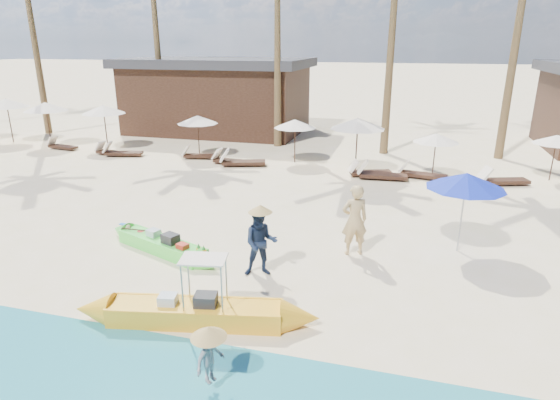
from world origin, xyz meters
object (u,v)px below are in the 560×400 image
(green_canoe, at_px, (162,245))
(blue_umbrella, at_px, (466,181))
(yellow_canoe, at_px, (196,312))
(tourist, at_px, (355,220))

(green_canoe, distance_m, blue_umbrella, 7.95)
(yellow_canoe, bearing_deg, blue_umbrella, 31.83)
(green_canoe, distance_m, yellow_canoe, 3.58)
(tourist, relative_size, blue_umbrella, 0.88)
(tourist, bearing_deg, green_canoe, -10.29)
(blue_umbrella, bearing_deg, tourist, -160.88)
(yellow_canoe, xyz_separation_m, blue_umbrella, (5.20, 4.89, 1.69))
(green_canoe, bearing_deg, blue_umbrella, 36.72)
(yellow_canoe, bearing_deg, green_canoe, 117.86)
(tourist, height_order, blue_umbrella, blue_umbrella)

